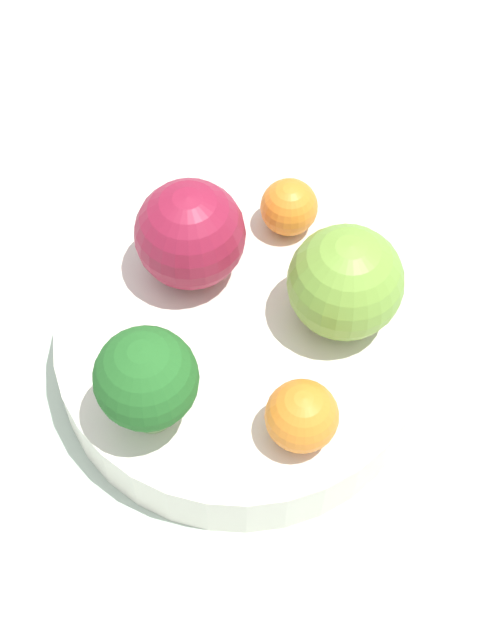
# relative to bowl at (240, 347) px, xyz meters

# --- Properties ---
(ground_plane) EXTENTS (6.00, 6.00, 0.00)m
(ground_plane) POSITION_rel_bowl_xyz_m (0.00, 0.00, -0.04)
(ground_plane) COLOR gray
(table_surface) EXTENTS (1.20, 1.20, 0.02)m
(table_surface) POSITION_rel_bowl_xyz_m (0.00, 0.00, -0.03)
(table_surface) COLOR #B2C6B2
(table_surface) RESTS_ON ground_plane
(bowl) EXTENTS (0.21, 0.21, 0.04)m
(bowl) POSITION_rel_bowl_xyz_m (0.00, 0.00, 0.00)
(bowl) COLOR silver
(bowl) RESTS_ON table_surface
(broccoli) EXTENTS (0.05, 0.05, 0.07)m
(broccoli) POSITION_rel_bowl_xyz_m (0.05, 0.05, 0.06)
(broccoli) COLOR #99C17A
(broccoli) RESTS_ON bowl
(apple_red) EXTENTS (0.06, 0.06, 0.06)m
(apple_red) POSITION_rel_bowl_xyz_m (0.03, -0.04, 0.05)
(apple_red) COLOR maroon
(apple_red) RESTS_ON bowl
(apple_green) EXTENTS (0.06, 0.06, 0.06)m
(apple_green) POSITION_rel_bowl_xyz_m (-0.06, -0.01, 0.05)
(apple_green) COLOR olive
(apple_green) RESTS_ON bowl
(orange_front) EXTENTS (0.04, 0.04, 0.04)m
(orange_front) POSITION_rel_bowl_xyz_m (-0.03, 0.07, 0.04)
(orange_front) COLOR orange
(orange_front) RESTS_ON bowl
(orange_back) EXTENTS (0.03, 0.03, 0.03)m
(orange_back) POSITION_rel_bowl_xyz_m (-0.03, -0.07, 0.04)
(orange_back) COLOR orange
(orange_back) RESTS_ON bowl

